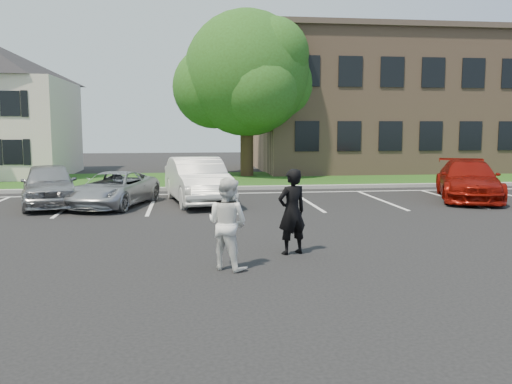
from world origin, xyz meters
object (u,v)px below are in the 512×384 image
tree (248,76)px  car_red_compact (468,180)px  office_building (431,104)px  car_silver_minivan (113,189)px  man_white_shirt (227,224)px  car_white_sedan (198,180)px  car_silver_west (49,185)px  man_black_suit (292,212)px

tree → car_red_compact: tree is taller
office_building → car_silver_minivan: bearing=-141.7°
car_silver_minivan → car_red_compact: 12.99m
office_building → car_silver_minivan: office_building is taller
tree → man_white_shirt: 19.45m
car_white_sedan → car_red_compact: size_ratio=0.98×
man_white_shirt → car_red_compact: bearing=-99.1°
man_white_shirt → car_silver_west: (-5.46, 9.03, -0.15)m
man_white_shirt → car_red_compact: (9.73, 8.75, -0.16)m
man_black_suit → man_white_shirt: 1.80m
office_building → car_red_compact: 15.48m
car_silver_minivan → car_white_sedan: car_white_sedan is taller
man_white_shirt → car_red_compact: 13.08m
office_building → tree: tree is taller
tree → man_white_shirt: tree is taller
car_silver_minivan → car_red_compact: car_red_compact is taller
man_white_shirt → man_black_suit: bearing=-105.7°
man_white_shirt → office_building: bearing=-83.9°
man_black_suit → tree: bearing=-114.8°
man_white_shirt → car_silver_west: 10.55m
car_white_sedan → car_silver_west: bearing=171.8°
car_white_sedan → car_red_compact: car_white_sedan is taller
car_silver_west → car_white_sedan: 5.10m
car_white_sedan → car_red_compact: bearing=-12.1°
car_silver_west → car_silver_minivan: 2.23m
tree → car_silver_west: bearing=-129.5°
office_building → tree: (-12.24, -4.20, 1.19)m
man_white_shirt → car_silver_minivan: (-3.26, 8.67, -0.30)m
tree → car_white_sedan: size_ratio=1.78×
car_red_compact → office_building: bearing=91.7°
tree → car_silver_minivan: size_ratio=2.06×
man_white_shirt → car_silver_west: size_ratio=0.41×
office_building → car_white_sedan: (-15.18, -13.80, -3.35)m
car_silver_minivan → car_red_compact: (12.98, 0.08, 0.14)m
man_black_suit → car_silver_minivan: bearing=-79.5°
man_black_suit → car_silver_west: 10.58m
office_building → car_silver_minivan: 23.31m
tree → office_building: bearing=19.0°
man_black_suit → car_red_compact: size_ratio=0.37×
man_black_suit → car_white_sedan: (-1.83, 8.12, -0.11)m
car_silver_west → car_silver_minivan: (2.20, -0.36, -0.15)m
man_black_suit → car_red_compact: bearing=-158.2°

